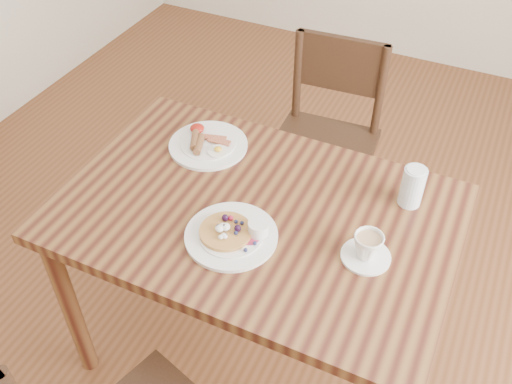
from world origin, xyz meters
TOP-DOWN VIEW (x-y plane):
  - ground at (0.00, 0.00)m, footprint 5.00×5.00m
  - dining_table at (0.00, 0.00)m, footprint 1.20×0.80m
  - chair_far at (-0.04, 0.78)m, footprint 0.45×0.45m
  - pancake_plate at (-0.01, -0.13)m, footprint 0.27×0.27m
  - breakfast_plate at (-0.28, 0.21)m, footprint 0.27×0.27m
  - teacup_saucer at (0.36, -0.04)m, footprint 0.14×0.14m
  - water_glass at (0.41, 0.23)m, footprint 0.07×0.07m

SIDE VIEW (x-z plane):
  - ground at x=0.00m, z-range 0.00..0.00m
  - chair_far at x=-0.04m, z-range 0.05..0.93m
  - dining_table at x=0.00m, z-range 0.28..1.03m
  - breakfast_plate at x=-0.28m, z-range 0.74..0.78m
  - pancake_plate at x=-0.01m, z-range 0.74..0.79m
  - teacup_saucer at x=0.36m, z-range 0.75..0.83m
  - water_glass at x=0.41m, z-range 0.75..0.88m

